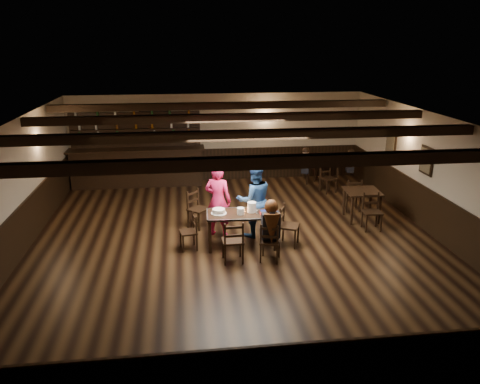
{
  "coord_description": "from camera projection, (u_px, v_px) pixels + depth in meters",
  "views": [
    {
      "loc": [
        -1.12,
        -9.33,
        4.25
      ],
      "look_at": [
        0.09,
        0.2,
        1.12
      ],
      "focal_mm": 35.0,
      "sensor_mm": 36.0,
      "label": 1
    }
  ],
  "objects": [
    {
      "name": "ground",
      "position": [
        237.0,
        243.0,
        10.25
      ],
      "size": [
        10.0,
        10.0,
        0.0
      ],
      "primitive_type": "plane",
      "color": "black",
      "rests_on": "ground"
    },
    {
      "name": "room_shell",
      "position": [
        237.0,
        166.0,
        9.74
      ],
      "size": [
        9.02,
        10.02,
        2.71
      ],
      "color": "#B8AC98",
      "rests_on": "ground"
    },
    {
      "name": "dining_table",
      "position": [
        242.0,
        217.0,
        9.94
      ],
      "size": [
        1.52,
        0.81,
        0.75
      ],
      "color": "black",
      "rests_on": "ground"
    },
    {
      "name": "chair_near_left",
      "position": [
        233.0,
        239.0,
        9.2
      ],
      "size": [
        0.42,
        0.4,
        0.88
      ],
      "color": "black",
      "rests_on": "ground"
    },
    {
      "name": "chair_near_right",
      "position": [
        270.0,
        240.0,
        9.25
      ],
      "size": [
        0.48,
        0.47,
        0.83
      ],
      "color": "black",
      "rests_on": "ground"
    },
    {
      "name": "chair_end_left",
      "position": [
        191.0,
        229.0,
        9.87
      ],
      "size": [
        0.4,
        0.41,
        0.77
      ],
      "color": "black",
      "rests_on": "ground"
    },
    {
      "name": "chair_end_right",
      "position": [
        286.0,
        222.0,
        10.04
      ],
      "size": [
        0.53,
        0.54,
        0.89
      ],
      "color": "black",
      "rests_on": "ground"
    },
    {
      "name": "chair_far_pushed",
      "position": [
        196.0,
        206.0,
        11.02
      ],
      "size": [
        0.58,
        0.58,
        0.9
      ],
      "color": "black",
      "rests_on": "ground"
    },
    {
      "name": "woman_pink",
      "position": [
        218.0,
        201.0,
        10.44
      ],
      "size": [
        0.71,
        0.61,
        1.66
      ],
      "primitive_type": "imported",
      "rotation": [
        0.0,
        0.0,
        2.72
      ],
      "color": "#F43766",
      "rests_on": "ground"
    },
    {
      "name": "man_blue",
      "position": [
        254.0,
        200.0,
        10.42
      ],
      "size": [
        0.9,
        0.75,
        1.69
      ],
      "primitive_type": "imported",
      "rotation": [
        0.0,
        0.0,
        3.28
      ],
      "color": "navy",
      "rests_on": "ground"
    },
    {
      "name": "seated_person",
      "position": [
        271.0,
        221.0,
        9.19
      ],
      "size": [
        0.36,
        0.53,
        0.87
      ],
      "color": "black",
      "rests_on": "ground"
    },
    {
      "name": "cake",
      "position": [
        219.0,
        211.0,
        9.87
      ],
      "size": [
        0.33,
        0.33,
        0.1
      ],
      "color": "white",
      "rests_on": "dining_table"
    },
    {
      "name": "plate_stack_a",
      "position": [
        241.0,
        211.0,
        9.82
      ],
      "size": [
        0.15,
        0.15,
        0.14
      ],
      "primitive_type": "cylinder",
      "color": "white",
      "rests_on": "dining_table"
    },
    {
      "name": "plate_stack_b",
      "position": [
        252.0,
        207.0,
        9.94
      ],
      "size": [
        0.19,
        0.19,
        0.22
      ],
      "primitive_type": "cylinder",
      "color": "white",
      "rests_on": "dining_table"
    },
    {
      "name": "tea_light",
      "position": [
        244.0,
        210.0,
        10.0
      ],
      "size": [
        0.05,
        0.05,
        0.06
      ],
      "color": "#A5A8AD",
      "rests_on": "dining_table"
    },
    {
      "name": "salt_shaker",
      "position": [
        257.0,
        212.0,
        9.87
      ],
      "size": [
        0.03,
        0.03,
        0.08
      ],
      "primitive_type": "cylinder",
      "color": "silver",
      "rests_on": "dining_table"
    },
    {
      "name": "pepper_shaker",
      "position": [
        259.0,
        211.0,
        9.86
      ],
      "size": [
        0.04,
        0.04,
        0.1
      ],
      "primitive_type": "cylinder",
      "color": "#A5A8AD",
      "rests_on": "dining_table"
    },
    {
      "name": "drink_glass",
      "position": [
        253.0,
        208.0,
        10.02
      ],
      "size": [
        0.08,
        0.08,
        0.12
      ],
      "primitive_type": "cylinder",
      "color": "silver",
      "rests_on": "dining_table"
    },
    {
      "name": "menu_red",
      "position": [
        267.0,
        213.0,
        9.87
      ],
      "size": [
        0.3,
        0.23,
        0.0
      ],
      "primitive_type": "cube",
      "rotation": [
        0.0,
        0.0,
        -0.15
      ],
      "color": "maroon",
      "rests_on": "dining_table"
    },
    {
      "name": "menu_blue",
      "position": [
        269.0,
        211.0,
        10.02
      ],
      "size": [
        0.37,
        0.29,
        0.0
      ],
      "primitive_type": "cube",
      "rotation": [
        0.0,
        0.0,
        0.16
      ],
      "color": "#101750",
      "rests_on": "dining_table"
    },
    {
      "name": "bar_counter",
      "position": [
        137.0,
        162.0,
        14.18
      ],
      "size": [
        4.06,
        0.7,
        2.2
      ],
      "color": "black",
      "rests_on": "ground"
    },
    {
      "name": "back_table_a",
      "position": [
        362.0,
        194.0,
        11.42
      ],
      "size": [
        0.86,
        0.86,
        0.75
      ],
      "color": "black",
      "rests_on": "ground"
    },
    {
      "name": "back_table_b",
      "position": [
        323.0,
        165.0,
        14.08
      ],
      "size": [
        1.0,
        1.0,
        0.75
      ],
      "color": "black",
      "rests_on": "ground"
    },
    {
      "name": "bg_patron_left",
      "position": [
        305.0,
        160.0,
        13.89
      ],
      "size": [
        0.32,
        0.41,
        0.76
      ],
      "color": "black",
      "rests_on": "ground"
    },
    {
      "name": "bg_patron_right",
      "position": [
        350.0,
        161.0,
        13.97
      ],
      "size": [
        0.26,
        0.36,
        0.68
      ],
      "color": "black",
      "rests_on": "ground"
    }
  ]
}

